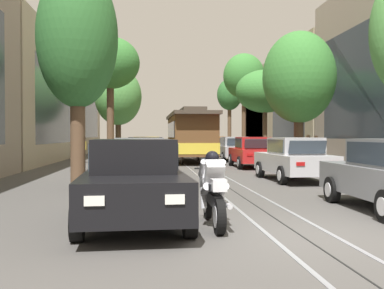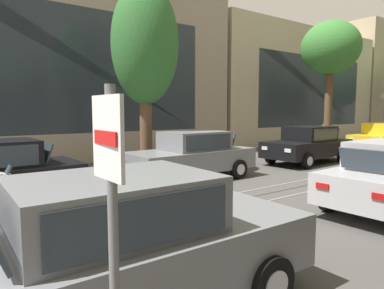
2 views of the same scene
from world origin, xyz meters
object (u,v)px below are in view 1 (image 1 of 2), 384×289
(parked_car_silver_fourth_right, at_px, (234,149))
(cable_car_trolley, at_px, (190,135))
(street_tree_kerb_left_near, at_px, (77,39))
(pedestrian_on_left_pavement, at_px, (82,148))
(street_tree_kerb_right_second, at_px, (299,78))
(motorcycle_with_rider, at_px, (213,191))
(parked_car_silver_second_right, at_px, (294,159))
(parked_car_yellow_fourth_left, at_px, (146,150))
(street_tree_kerb_left_mid, at_px, (118,97))
(street_tree_kerb_right_far, at_px, (229,96))
(parked_car_orange_fifth_right, at_px, (217,146))
(parked_car_black_mid_left, at_px, (145,154))
(parked_car_red_mid_right, at_px, (252,152))
(parked_car_black_near_left, at_px, (134,181))
(street_tree_kerb_left_second, at_px, (110,64))
(street_tree_kerb_right_mid, at_px, (265,92))
(pedestrian_on_right_pavement, at_px, (316,149))
(parked_car_grey_second_left, at_px, (139,162))
(street_tree_kerb_right_fourth, at_px, (244,77))
(pedestrian_crossing_far, at_px, (308,148))

(parked_car_silver_fourth_right, xyz_separation_m, cable_car_trolley, (-2.97, -1.39, 0.86))
(street_tree_kerb_left_near, relative_size, pedestrian_on_left_pavement, 4.18)
(street_tree_kerb_right_second, distance_m, motorcycle_with_rider, 15.12)
(parked_car_silver_second_right, distance_m, street_tree_kerb_left_near, 8.60)
(parked_car_yellow_fourth_left, bearing_deg, street_tree_kerb_left_mid, 103.08)
(street_tree_kerb_right_far, xyz_separation_m, pedestrian_on_left_pavement, (-11.77, -15.20, -4.60))
(pedestrian_on_left_pavement, bearing_deg, parked_car_orange_fifth_right, 41.07)
(parked_car_black_mid_left, relative_size, parked_car_red_mid_right, 1.01)
(parked_car_black_near_left, relative_size, street_tree_kerb_left_second, 0.63)
(street_tree_kerb_right_mid, bearing_deg, pedestrian_on_right_pavement, -77.75)
(parked_car_black_near_left, relative_size, parked_car_silver_fourth_right, 1.01)
(cable_car_trolley, bearing_deg, parked_car_silver_fourth_right, 25.16)
(parked_car_grey_second_left, relative_size, parked_car_silver_second_right, 1.00)
(parked_car_orange_fifth_right, xyz_separation_m, motorcycle_with_rider, (-4.20, -28.15, -0.15))
(street_tree_kerb_left_mid, height_order, cable_car_trolley, street_tree_kerb_left_mid)
(motorcycle_with_rider, height_order, pedestrian_on_left_pavement, pedestrian_on_left_pavement)
(street_tree_kerb_right_far, distance_m, motorcycle_with_rider, 36.00)
(motorcycle_with_rider, bearing_deg, street_tree_kerb_left_second, 101.08)
(street_tree_kerb_right_fourth, xyz_separation_m, motorcycle_with_rider, (-6.18, -26.95, -5.62))
(parked_car_orange_fifth_right, height_order, street_tree_kerb_left_mid, street_tree_kerb_left_mid)
(parked_car_silver_second_right, relative_size, street_tree_kerb_left_second, 0.63)
(parked_car_grey_second_left, relative_size, street_tree_kerb_left_second, 0.63)
(parked_car_yellow_fourth_left, relative_size, cable_car_trolley, 0.48)
(cable_car_trolley, relative_size, pedestrian_crossing_far, 5.33)
(parked_car_grey_second_left, bearing_deg, pedestrian_on_right_pavement, 43.78)
(parked_car_silver_second_right, bearing_deg, pedestrian_on_right_pavement, 63.74)
(street_tree_kerb_right_far, relative_size, pedestrian_on_right_pavement, 4.31)
(street_tree_kerb_right_second, bearing_deg, street_tree_kerb_left_second, 159.06)
(street_tree_kerb_left_mid, xyz_separation_m, pedestrian_crossing_far, (11.15, -13.64, -3.85))
(street_tree_kerb_left_near, xyz_separation_m, motorcycle_with_rider, (3.29, -5.64, -3.86))
(parked_car_orange_fifth_right, bearing_deg, pedestrian_on_right_pavement, -75.63)
(parked_car_silver_second_right, bearing_deg, street_tree_kerb_left_mid, 110.20)
(parked_car_black_near_left, relative_size, parked_car_red_mid_right, 1.01)
(street_tree_kerb_right_mid, bearing_deg, street_tree_kerb_left_mid, 139.66)
(street_tree_kerb_left_second, bearing_deg, parked_car_silver_second_right, -50.20)
(parked_car_red_mid_right, bearing_deg, cable_car_trolley, 119.32)
(parked_car_yellow_fourth_left, height_order, parked_car_orange_fifth_right, same)
(parked_car_orange_fifth_right, bearing_deg, street_tree_kerb_right_fourth, -31.34)
(parked_car_silver_fourth_right, relative_size, street_tree_kerb_left_near, 0.65)
(street_tree_kerb_right_second, bearing_deg, street_tree_kerb_left_mid, 121.44)
(street_tree_kerb_left_second, bearing_deg, pedestrian_on_left_pavement, 123.71)
(parked_car_grey_second_left, xyz_separation_m, parked_car_silver_fourth_right, (5.80, 14.85, 0.00))
(street_tree_kerb_left_near, distance_m, street_tree_kerb_left_mid, 23.74)
(parked_car_red_mid_right, distance_m, street_tree_kerb_right_second, 4.42)
(parked_car_grey_second_left, xyz_separation_m, street_tree_kerb_left_mid, (-2.26, 23.02, 4.02))
(parked_car_black_near_left, bearing_deg, parked_car_silver_second_right, 53.78)
(parked_car_red_mid_right, bearing_deg, parked_car_yellow_fourth_left, 142.11)
(street_tree_kerb_left_mid, xyz_separation_m, street_tree_kerb_right_second, (9.81, -16.05, -0.37))
(parked_car_yellow_fourth_left, distance_m, street_tree_kerb_right_second, 10.13)
(street_tree_kerb_right_second, height_order, pedestrian_on_left_pavement, street_tree_kerb_right_second)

